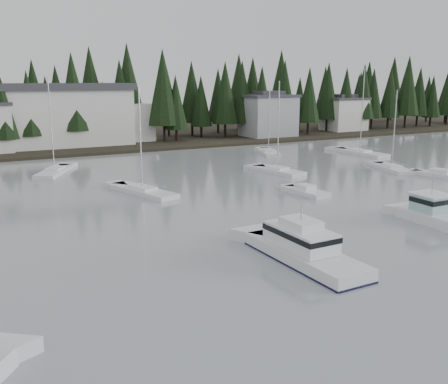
# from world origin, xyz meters

# --- Properties ---
(far_shore_land) EXTENTS (240.00, 54.00, 1.00)m
(far_shore_land) POSITION_xyz_m (0.00, 97.00, 0.00)
(far_shore_land) COLOR black
(far_shore_land) RESTS_ON ground
(conifer_treeline) EXTENTS (200.00, 22.00, 20.00)m
(conifer_treeline) POSITION_xyz_m (0.00, 86.00, 0.00)
(conifer_treeline) COLOR black
(conifer_treeline) RESTS_ON ground
(house_east_a) EXTENTS (10.60, 8.48, 9.25)m
(house_east_a) POSITION_xyz_m (36.00, 78.00, 4.90)
(house_east_a) COLOR #999EA0
(house_east_a) RESTS_ON ground
(house_east_b) EXTENTS (9.54, 7.42, 8.25)m
(house_east_b) POSITION_xyz_m (58.00, 80.00, 4.40)
(house_east_b) COLOR silver
(house_east_b) RESTS_ON ground
(harbor_inn) EXTENTS (29.50, 11.50, 10.90)m
(harbor_inn) POSITION_xyz_m (-2.96, 82.34, 5.78)
(harbor_inn) COLOR silver
(harbor_inn) RESTS_ON ground
(cabin_cruiser_center) EXTENTS (3.45, 10.33, 4.40)m
(cabin_cruiser_center) POSITION_xyz_m (-1.06, 15.51, 0.66)
(cabin_cruiser_center) COLOR silver
(cabin_cruiser_center) RESTS_ON ground
(lobster_boat_teal) EXTENTS (3.17, 8.68, 4.77)m
(lobster_boat_teal) POSITION_xyz_m (14.47, 17.03, 0.57)
(lobster_boat_teal) COLOR silver
(lobster_boat_teal) RESTS_ON ground
(sailboat_1) EXTENTS (5.28, 10.14, 11.88)m
(sailboat_1) POSITION_xyz_m (-4.04, 40.44, 0.06)
(sailboat_1) COLOR silver
(sailboat_1) RESTS_ON ground
(sailboat_2) EXTENTS (6.51, 9.23, 12.91)m
(sailboat_2) POSITION_xyz_m (-10.47, 57.07, 0.07)
(sailboat_2) COLOR silver
(sailboat_2) RESTS_ON ground
(sailboat_5) EXTENTS (5.20, 8.74, 11.20)m
(sailboat_5) POSITION_xyz_m (24.02, 59.05, 0.06)
(sailboat_5) COLOR silver
(sailboat_5) RESTS_ON ground
(sailboat_6) EXTENTS (3.44, 10.58, 14.36)m
(sailboat_6) POSITION_xyz_m (37.17, 51.68, 0.07)
(sailboat_6) COLOR silver
(sailboat_6) RESTS_ON ground
(sailboat_7) EXTENTS (4.16, 8.45, 12.39)m
(sailboat_7) POSITION_xyz_m (15.72, 43.91, 0.07)
(sailboat_7) COLOR silver
(sailboat_7) RESTS_ON ground
(sailboat_8) EXTENTS (4.81, 8.61, 11.25)m
(sailboat_8) POSITION_xyz_m (30.50, 38.26, 0.06)
(sailboat_8) COLOR silver
(sailboat_8) RESTS_ON ground
(runabout_1) EXTENTS (2.77, 5.85, 1.42)m
(runabout_1) POSITION_xyz_m (11.36, 31.94, 0.13)
(runabout_1) COLOR silver
(runabout_1) RESTS_ON ground
(runabout_2) EXTENTS (4.11, 7.27, 1.42)m
(runabout_2) POSITION_xyz_m (32.23, 31.78, 0.13)
(runabout_2) COLOR silver
(runabout_2) RESTS_ON ground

